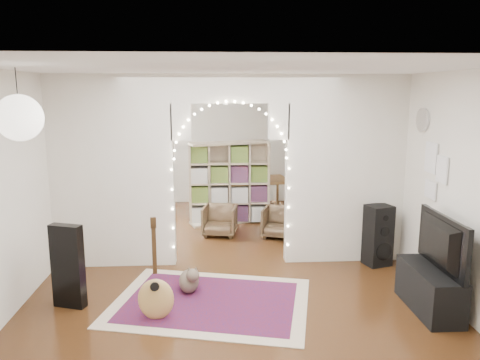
{
  "coord_description": "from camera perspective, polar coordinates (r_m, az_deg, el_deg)",
  "views": [
    {
      "loc": [
        -0.25,
        -6.53,
        2.49
      ],
      "look_at": [
        0.16,
        0.3,
        1.16
      ],
      "focal_mm": 35.0,
      "sensor_mm": 36.0,
      "label": 1
    }
  ],
  "objects": [
    {
      "name": "floor",
      "position": [
        7.0,
        -1.14,
        -9.86
      ],
      "size": [
        7.5,
        7.5,
        0.0
      ],
      "primitive_type": "plane",
      "color": "black",
      "rests_on": "ground"
    },
    {
      "name": "ceiling",
      "position": [
        6.54,
        -1.23,
        12.83
      ],
      "size": [
        5.0,
        7.5,
        0.02
      ],
      "primitive_type": "cube",
      "color": "white",
      "rests_on": "wall_back"
    },
    {
      "name": "wall_back",
      "position": [
        10.35,
        -2.01,
        4.65
      ],
      "size": [
        5.0,
        0.02,
        2.7
      ],
      "primitive_type": "cube",
      "color": "silver",
      "rests_on": "floor"
    },
    {
      "name": "wall_front",
      "position": [
        3.02,
        1.69,
        -11.17
      ],
      "size": [
        5.0,
        0.02,
        2.7
      ],
      "primitive_type": "cube",
      "color": "silver",
      "rests_on": "floor"
    },
    {
      "name": "wall_left",
      "position": [
        7.0,
        -22.09,
        0.81
      ],
      "size": [
        0.02,
        7.5,
        2.7
      ],
      "primitive_type": "cube",
      "color": "silver",
      "rests_on": "floor"
    },
    {
      "name": "wall_right",
      "position": [
        7.18,
        19.18,
        1.24
      ],
      "size": [
        0.02,
        7.5,
        2.7
      ],
      "primitive_type": "cube",
      "color": "silver",
      "rests_on": "floor"
    },
    {
      "name": "divider_wall",
      "position": [
        6.62,
        -1.19,
        1.74
      ],
      "size": [
        5.0,
        0.2,
        2.7
      ],
      "color": "silver",
      "rests_on": "floor"
    },
    {
      "name": "fairy_lights",
      "position": [
        6.48,
        -1.14,
        2.65
      ],
      "size": [
        1.64,
        0.04,
        1.6
      ],
      "primitive_type": null,
      "color": "#FFEABF",
      "rests_on": "divider_wall"
    },
    {
      "name": "window",
      "position": [
        8.68,
        -18.24,
        3.89
      ],
      "size": [
        0.04,
        1.2,
        1.4
      ],
      "primitive_type": "cube",
      "color": "white",
      "rests_on": "wall_left"
    },
    {
      "name": "wall_clock",
      "position": [
        6.54,
        21.43,
        6.83
      ],
      "size": [
        0.03,
        0.31,
        0.31
      ],
      "primitive_type": "cylinder",
      "rotation": [
        0.0,
        1.57,
        0.0
      ],
      "color": "white",
      "rests_on": "wall_right"
    },
    {
      "name": "picture_frames",
      "position": [
        6.25,
        22.57,
        1.03
      ],
      "size": [
        0.02,
        0.5,
        0.7
      ],
      "primitive_type": null,
      "color": "white",
      "rests_on": "wall_right"
    },
    {
      "name": "paper_lantern",
      "position": [
        4.46,
        -25.29,
        6.88
      ],
      "size": [
        0.4,
        0.4,
        0.4
      ],
      "primitive_type": "sphere",
      "color": "white",
      "rests_on": "ceiling"
    },
    {
      "name": "ceiling_fan",
      "position": [
        8.54,
        -1.75,
        10.38
      ],
      "size": [
        1.1,
        1.1,
        0.3
      ],
      "primitive_type": null,
      "color": "#AF733A",
      "rests_on": "ceiling"
    },
    {
      "name": "area_rug",
      "position": [
        5.76,
        -3.59,
        -14.57
      ],
      "size": [
        2.6,
        2.18,
        0.02
      ],
      "primitive_type": "cube",
      "rotation": [
        0.0,
        0.0,
        -0.23
      ],
      "color": "maroon",
      "rests_on": "floor"
    },
    {
      "name": "guitar_case",
      "position": [
        5.81,
        -20.24,
        -9.83
      ],
      "size": [
        0.4,
        0.24,
        0.99
      ],
      "primitive_type": "cube",
      "rotation": [
        0.0,
        0.0,
        -0.32
      ],
      "color": "black",
      "rests_on": "floor"
    },
    {
      "name": "acoustic_guitar",
      "position": [
        5.26,
        -10.28,
        -12.22
      ],
      "size": [
        0.42,
        0.23,
        0.99
      ],
      "rotation": [
        0.0,
        0.0,
        0.25
      ],
      "color": "tan",
      "rests_on": "floor"
    },
    {
      "name": "tabby_cat",
      "position": [
        5.98,
        -6.19,
        -12.05
      ],
      "size": [
        0.36,
        0.58,
        0.38
      ],
      "rotation": [
        0.0,
        0.0,
        0.35
      ],
      "color": "brown",
      "rests_on": "floor"
    },
    {
      "name": "floor_speaker",
      "position": [
        7.01,
        16.48,
        -6.5
      ],
      "size": [
        0.41,
        0.38,
        0.88
      ],
      "rotation": [
        0.0,
        0.0,
        0.3
      ],
      "color": "black",
      "rests_on": "floor"
    },
    {
      "name": "media_console",
      "position": [
        5.87,
        22.11,
        -12.27
      ],
      "size": [
        0.4,
        1.0,
        0.5
      ],
      "primitive_type": "cube",
      "rotation": [
        0.0,
        0.0,
        0.0
      ],
      "color": "black",
      "rests_on": "floor"
    },
    {
      "name": "tv",
      "position": [
        5.68,
        22.52,
        -7.07
      ],
      "size": [
        0.14,
        1.08,
        0.62
      ],
      "primitive_type": "imported",
      "rotation": [
        0.0,
        0.0,
        1.57
      ],
      "color": "black",
      "rests_on": "media_console"
    },
    {
      "name": "bookcase",
      "position": [
        8.8,
        -1.31,
        -0.3
      ],
      "size": [
        1.54,
        0.83,
        1.54
      ],
      "primitive_type": "cube",
      "rotation": [
        0.0,
        0.0,
        0.32
      ],
      "color": "tan",
      "rests_on": "floor"
    },
    {
      "name": "dining_table",
      "position": [
        9.24,
        2.11,
        -0.31
      ],
      "size": [
        1.31,
        0.98,
        0.76
      ],
      "rotation": [
        0.0,
        0.0,
        0.16
      ],
      "color": "brown",
      "rests_on": "floor"
    },
    {
      "name": "flower_vase",
      "position": [
        9.21,
        2.12,
        0.72
      ],
      "size": [
        0.21,
        0.21,
        0.19
      ],
      "primitive_type": "imported",
      "rotation": [
        0.0,
        0.0,
        0.16
      ],
      "color": "white",
      "rests_on": "dining_table"
    },
    {
      "name": "dining_chair_left",
      "position": [
        8.13,
        -2.49,
        -4.93
      ],
      "size": [
        0.65,
        0.66,
        0.52
      ],
      "primitive_type": "imported",
      "rotation": [
        0.0,
        0.0,
        -0.17
      ],
      "color": "brown",
      "rests_on": "floor"
    },
    {
      "name": "dining_chair_right",
      "position": [
        8.05,
        4.86,
        -5.15
      ],
      "size": [
        0.71,
        0.72,
        0.52
      ],
      "primitive_type": "imported",
      "rotation": [
        0.0,
        0.0,
        -0.33
      ],
      "color": "brown",
      "rests_on": "floor"
    }
  ]
}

